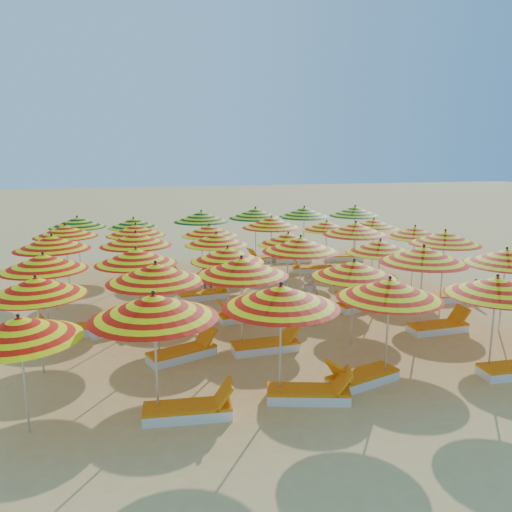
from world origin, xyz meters
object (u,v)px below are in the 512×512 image
umbrella_15 (301,244)px  umbrella_18 (52,243)px  umbrella_13 (136,256)px  beachgoer_a (309,300)px  lounger_0 (190,410)px  lounger_9 (121,326)px  lounger_17 (294,258)px  umbrella_9 (354,269)px  lounger_13 (204,294)px  umbrella_10 (424,255)px  umbrella_25 (136,230)px  umbrella_0 (19,328)px  umbrella_19 (136,239)px  umbrella_1 (154,307)px  umbrella_29 (374,224)px  umbrella_27 (271,222)px  umbrella_23 (415,232)px  umbrella_26 (209,230)px  umbrella_32 (201,217)px  lounger_18 (346,257)px  umbrella_8 (242,267)px  umbrella_11 (506,257)px  umbrella_6 (36,287)px  umbrella_4 (497,286)px  umbrella_20 (216,239)px  umbrella_33 (256,213)px  lounger_12 (458,297)px  umbrella_34 (304,212)px  lounger_11 (359,304)px  lounger_15 (312,269)px  umbrella_16 (380,247)px  beachgoer_b (207,273)px  lounger_16 (265,258)px  lounger_10 (245,315)px  umbrella_31 (134,223)px  umbrella_24 (65,231)px  umbrella_22 (356,229)px  lounger_6 (266,345)px  umbrella_21 (288,239)px  lounger_14 (196,280)px  umbrella_14 (228,254)px  lounger_1 (310,393)px  umbrella_35 (355,211)px  lounger_8 (69,330)px  umbrella_28 (327,226)px  lounger_2 (361,378)px

umbrella_15 → umbrella_18: size_ratio=0.92×
umbrella_13 → beachgoer_a: 5.16m
umbrella_15 → lounger_0: umbrella_15 is taller
lounger_9 → lounger_17: (7.76, 7.60, 0.00)m
umbrella_9 → lounger_9: umbrella_9 is taller
lounger_13 → lounger_17: bearing=38.3°
umbrella_10 → umbrella_25: (-7.61, 7.55, -0.15)m
umbrella_0 → umbrella_19: bearing=74.5°
umbrella_1 → umbrella_29: size_ratio=1.15×
lounger_13 → umbrella_27: bearing=32.5°
umbrella_23 → umbrella_26: size_ratio=1.03×
umbrella_32 → lounger_18: bearing=-1.8°
umbrella_8 → umbrella_11: bearing=-3.4°
umbrella_25 → umbrella_6: bearing=-106.6°
umbrella_6 → umbrella_26: size_ratio=1.06×
umbrella_4 → lounger_18: size_ratio=1.31×
umbrella_20 → umbrella_33: 5.65m
umbrella_15 → lounger_12: size_ratio=1.49×
umbrella_15 → umbrella_34: 7.94m
lounger_9 → lounger_11: size_ratio=1.00×
umbrella_1 → lounger_15: bearing=56.1°
umbrella_13 → umbrella_23: bearing=13.7°
umbrella_16 → beachgoer_b: size_ratio=1.93×
lounger_16 → umbrella_18: bearing=18.9°
lounger_10 → lounger_17: 8.60m
umbrella_15 → umbrella_31: 9.04m
umbrella_24 → umbrella_33: bearing=17.3°
umbrella_11 → umbrella_27: 9.11m
beachgoer_b → umbrella_22: bearing=-158.7°
umbrella_19 → beachgoer_b: bearing=23.8°
lounger_6 → lounger_15: 8.88m
umbrella_32 → lounger_10: bearing=-88.3°
umbrella_34 → lounger_0: umbrella_34 is taller
umbrella_21 → lounger_14: 4.24m
umbrella_14 → umbrella_25: size_ratio=0.97×
umbrella_9 → lounger_11: size_ratio=1.62×
umbrella_31 → lounger_1: umbrella_31 is taller
umbrella_1 → umbrella_35: bearing=51.6°
umbrella_8 → lounger_15: bearing=58.0°
lounger_0 → lounger_16: same height
umbrella_11 → umbrella_31: 14.48m
umbrella_21 → umbrella_33: umbrella_33 is taller
lounger_8 → lounger_9: (1.41, -0.00, 0.00)m
umbrella_14 → lounger_11: size_ratio=1.55×
umbrella_28 → umbrella_4: bearing=-90.8°
umbrella_19 → umbrella_27: 6.00m
umbrella_0 → lounger_2: (6.75, 0.27, -1.85)m
umbrella_31 → umbrella_14: bearing=-71.3°
umbrella_9 → lounger_0: umbrella_9 is taller
umbrella_9 → lounger_16: size_ratio=1.62×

